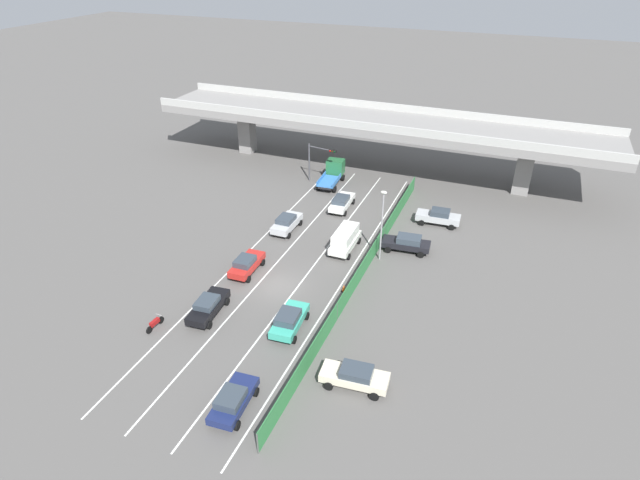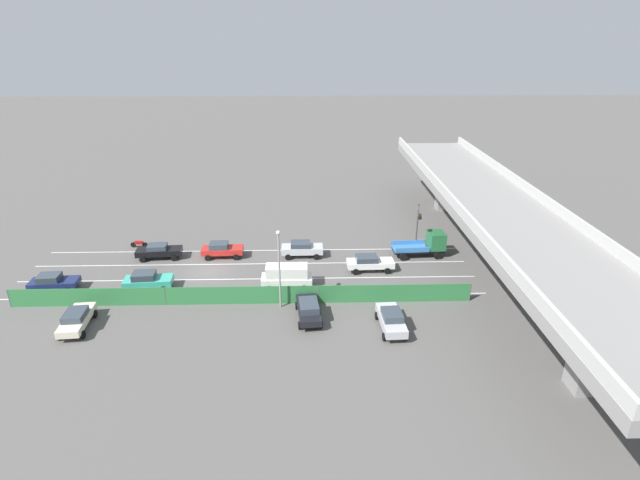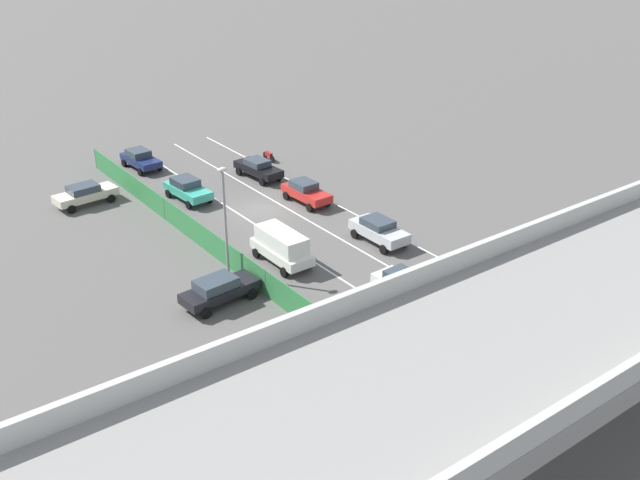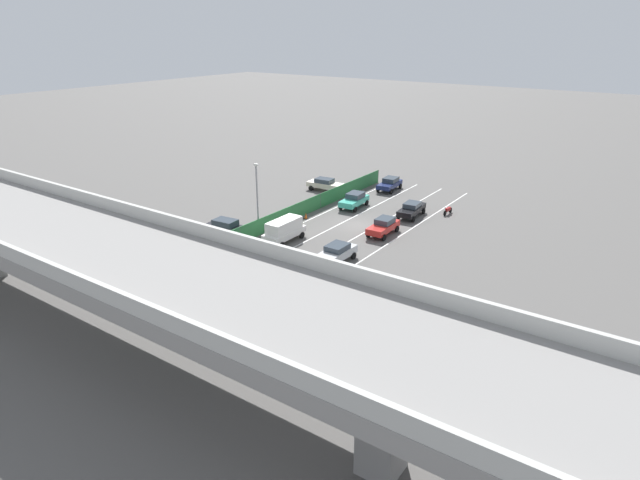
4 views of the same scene
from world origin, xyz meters
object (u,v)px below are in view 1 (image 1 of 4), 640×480
(car_sedan_white, at_px, (342,202))
(parked_wagon_silver, at_px, (439,216))
(car_van_white, at_px, (345,238))
(parked_sedan_dark, at_px, (407,243))
(traffic_light, at_px, (319,156))
(traffic_cone, at_px, (344,288))
(car_sedan_silver, at_px, (287,223))
(car_sedan_black, at_px, (208,306))
(flatbed_truck_blue, at_px, (334,172))
(car_taxi_teal, at_px, (289,320))
(motorcycle, at_px, (155,323))
(car_sedan_red, at_px, (246,264))
(parked_sedan_cream, at_px, (355,376))
(car_sedan_navy, at_px, (233,400))
(street_lamp, at_px, (382,219))

(car_sedan_white, relative_size, parked_wagon_silver, 1.01)
(car_van_white, distance_m, parked_sedan_dark, 6.00)
(car_sedan_white, relative_size, traffic_light, 0.97)
(traffic_cone, bearing_deg, car_sedan_silver, 139.10)
(car_sedan_black, height_order, traffic_cone, car_sedan_black)
(flatbed_truck_blue, bearing_deg, car_taxi_teal, -76.22)
(motorcycle, height_order, parked_sedan_dark, parked_sedan_dark)
(car_sedan_silver, bearing_deg, flatbed_truck_blue, 89.48)
(car_sedan_red, bearing_deg, parked_sedan_cream, -35.03)
(car_sedan_silver, bearing_deg, car_sedan_navy, -73.13)
(flatbed_truck_blue, distance_m, parked_sedan_dark, 17.88)
(parked_sedan_cream, xyz_separation_m, traffic_light, (-15.01, 30.66, 2.63))
(parked_sedan_dark, xyz_separation_m, street_lamp, (-1.99, -2.44, 3.43))
(car_sedan_navy, height_order, car_sedan_silver, car_sedan_silver)
(flatbed_truck_blue, bearing_deg, motorcycle, -95.43)
(car_van_white, distance_m, parked_sedan_cream, 17.99)
(car_sedan_red, relative_size, flatbed_truck_blue, 0.79)
(traffic_cone, bearing_deg, traffic_light, 117.31)
(car_sedan_white, distance_m, parked_sedan_cream, 26.78)
(flatbed_truck_blue, height_order, motorcycle, flatbed_truck_blue)
(flatbed_truck_blue, distance_m, traffic_light, 2.81)
(car_sedan_silver, height_order, parked_sedan_dark, car_sedan_silver)
(parked_wagon_silver, bearing_deg, motorcycle, -124.18)
(street_lamp, bearing_deg, car_sedan_white, 128.97)
(car_sedan_white, xyz_separation_m, car_sedan_black, (-3.54, -21.93, -0.02))
(car_sedan_navy, height_order, car_sedan_black, car_sedan_navy)
(car_sedan_red, bearing_deg, car_sedan_white, 76.54)
(traffic_light, bearing_deg, car_van_white, -59.05)
(car_van_white, distance_m, street_lamp, 4.80)
(parked_sedan_dark, bearing_deg, parked_sedan_cream, -86.93)
(car_sedan_silver, xyz_separation_m, parked_wagon_silver, (14.39, 7.28, 0.01))
(car_taxi_teal, height_order, car_sedan_black, car_taxi_teal)
(car_sedan_navy, height_order, parked_sedan_dark, parked_sedan_dark)
(car_taxi_teal, xyz_separation_m, traffic_light, (-8.37, 26.93, 2.59))
(car_sedan_black, bearing_deg, parked_sedan_dark, 51.65)
(traffic_light, bearing_deg, car_sedan_red, -86.21)
(car_van_white, bearing_deg, motorcycle, -120.29)
(car_van_white, xyz_separation_m, car_sedan_black, (-6.84, -13.77, -0.37))
(motorcycle, bearing_deg, traffic_cone, 40.27)
(car_taxi_teal, distance_m, car_sedan_navy, 8.66)
(car_sedan_silver, xyz_separation_m, street_lamp, (10.58, -1.79, 3.41))
(car_taxi_teal, bearing_deg, car_sedan_silver, 115.84)
(car_sedan_navy, height_order, parked_wagon_silver, parked_wagon_silver)
(car_taxi_teal, xyz_separation_m, street_lamp, (3.64, 12.54, 3.41))
(car_sedan_black, xyz_separation_m, flatbed_truck_blue, (0.03, 28.60, 0.47))
(parked_sedan_dark, bearing_deg, motorcycle, -129.41)
(car_van_white, height_order, parked_wagon_silver, car_van_white)
(car_sedan_navy, bearing_deg, traffic_cone, 81.69)
(car_van_white, distance_m, parked_wagon_silver, 11.42)
(car_sedan_navy, relative_size, car_sedan_black, 0.91)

